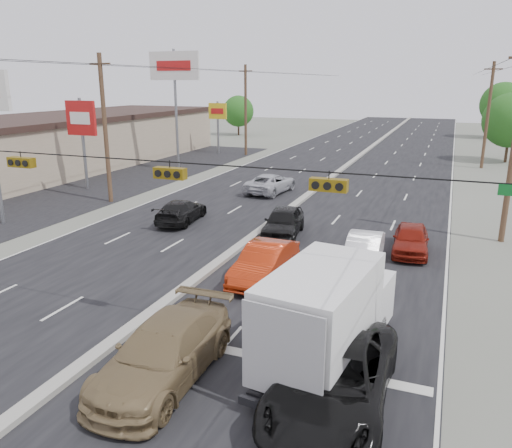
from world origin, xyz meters
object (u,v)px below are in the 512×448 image
object	(u,v)px
utility_pole_left_b	(105,129)
tree_right_mid	(511,120)
utility_pole_left_c	(246,110)
pole_sign_billboard	(174,74)
queue_car_e	(411,239)
black_suv	(333,378)
red_sedan	(265,263)
oncoming_far	(271,183)
box_truck	(329,313)
queue_car_a	(283,222)
queue_car_b	(364,251)
oncoming_near	(181,211)
pole_sign_mid	(81,123)
utility_pole_right_c	(488,115)
pole_sign_far	(218,115)
tan_sedan	(164,353)
tree_right_far	(503,104)
tree_left_far	(238,111)

from	to	relation	value
utility_pole_left_b	tree_right_mid	distance (m)	40.70
utility_pole_left_c	pole_sign_billboard	world-z (taller)	pole_sign_billboard
queue_car_e	black_suv	bearing A→B (deg)	-96.79
pole_sign_billboard	red_sedan	size ratio (longest dim) A/B	2.33
red_sedan	oncoming_far	bearing A→B (deg)	109.80
box_truck	queue_car_a	world-z (taller)	box_truck
tree_right_mid	queue_car_b	size ratio (longest dim) A/B	1.64
oncoming_near	queue_car_e	bearing A→B (deg)	169.79
queue_car_b	utility_pole_left_c	bearing A→B (deg)	118.85
pole_sign_billboard	queue_car_b	bearing A→B (deg)	-42.90
queue_car_b	pole_sign_mid	bearing A→B (deg)	156.12
utility_pole_right_c	pole_sign_mid	size ratio (longest dim) A/B	1.43
utility_pole_left_c	utility_pole_right_c	distance (m)	25.00
box_truck	queue_car_e	distance (m)	11.53
queue_car_a	pole_sign_far	bearing A→B (deg)	113.84
tan_sedan	oncoming_near	world-z (taller)	tan_sedan
pole_sign_mid	tan_sedan	world-z (taller)	pole_sign_mid
tree_right_far	queue_car_b	xyz separation A→B (m)	(-9.73, -61.30, -4.24)
oncoming_near	red_sedan	bearing A→B (deg)	132.82
oncoming_far	pole_sign_billboard	bearing A→B (deg)	-21.43
black_suv	oncoming_far	distance (m)	26.07
red_sedan	black_suv	size ratio (longest dim) A/B	0.77
red_sedan	tree_right_mid	bearing A→B (deg)	73.61
black_suv	oncoming_near	distance (m)	18.92
pole_sign_mid	tan_sedan	size ratio (longest dim) A/B	1.23
pole_sign_far	tree_right_far	world-z (taller)	tree_right_far
oncoming_near	oncoming_far	world-z (taller)	oncoming_far
oncoming_far	tree_right_far	bearing A→B (deg)	-104.97
tree_right_far	box_truck	bearing A→B (deg)	-97.57
pole_sign_mid	queue_car_a	world-z (taller)	pole_sign_mid
tan_sedan	queue_car_a	size ratio (longest dim) A/B	1.23
tree_left_far	oncoming_far	bearing A→B (deg)	-63.49
box_truck	red_sedan	bearing A→B (deg)	133.46
red_sedan	oncoming_near	size ratio (longest dim) A/B	1.01
utility_pole_left_c	queue_car_e	bearing A→B (deg)	-54.30
utility_pole_left_b	utility_pole_right_c	size ratio (longest dim) A/B	1.00
oncoming_far	utility_pole_right_c	bearing A→B (deg)	-123.96
tree_left_far	queue_car_e	distance (m)	57.36
utility_pole_left_b	pole_sign_mid	world-z (taller)	utility_pole_left_b
tree_right_far	utility_pole_right_c	bearing A→B (deg)	-96.65
utility_pole_left_c	queue_car_e	world-z (taller)	utility_pole_left_c
pole_sign_billboard	tree_right_mid	size ratio (longest dim) A/B	1.54
queue_car_b	queue_car_e	world-z (taller)	queue_car_b
red_sedan	queue_car_e	world-z (taller)	red_sedan
pole_sign_far	queue_car_b	bearing A→B (deg)	-54.57
tan_sedan	utility_pole_left_c	bearing A→B (deg)	108.35
pole_sign_mid	box_truck	world-z (taller)	pole_sign_mid
utility_pole_right_c	queue_car_e	size ratio (longest dim) A/B	2.40
pole_sign_far	box_truck	distance (m)	46.16
utility_pole_left_b	tree_left_far	xyz separation A→B (m)	(-9.50, 45.00, -1.39)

